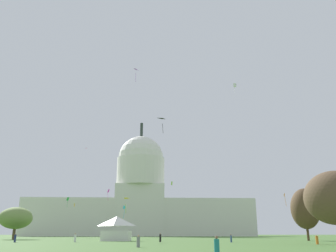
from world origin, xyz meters
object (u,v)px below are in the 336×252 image
kite_lime_mid (172,183)px  kite_orange_low (285,197)px  person_navy_near_tree_west (15,238)px  kite_green_low (68,200)px  person_black_edge_west (160,238)px  kite_magenta_mid (108,192)px  person_grey_front_center (138,242)px  kite_white_high (235,85)px  person_white_mid_right (75,238)px  kite_pink_high (87,149)px  kite_cyan_low (124,209)px  kite_yellow_low (124,201)px  kite_violet_high (135,71)px  event_tent (117,228)px  kite_black_mid (163,120)px  tree_east_mid (305,209)px  person_denim_back_left (231,239)px  tree_west_mid (16,218)px  person_teal_front_left (217,248)px  capitol_building (140,200)px  tree_east_far (335,198)px  person_orange_lawn_far_left (317,240)px  kite_gold_low (74,205)px

kite_lime_mid → kite_orange_low: kite_lime_mid is taller
person_navy_near_tree_west → kite_green_low: 75.11m
person_black_edge_west → kite_magenta_mid: 82.54m
person_grey_front_center → kite_white_high: size_ratio=0.55×
person_grey_front_center → person_navy_near_tree_west: size_ratio=0.92×
person_white_mid_right → kite_pink_high: bearing=78.6°
kite_cyan_low → kite_yellow_low: 43.08m
kite_violet_high → kite_magenta_mid: bearing=-133.0°
event_tent → kite_black_mid: bearing=-39.8°
kite_lime_mid → tree_east_mid: bearing=-71.4°
person_grey_front_center → kite_orange_low: (37.73, 47.15, 10.43)m
person_denim_back_left → tree_west_mid: bearing=155.8°
person_black_edge_west → person_teal_front_left: bearing=175.4°
person_denim_back_left → person_navy_near_tree_west: size_ratio=0.94×
event_tent → person_white_mid_right: (-7.32, -11.61, -2.07)m
kite_yellow_low → kite_white_high: bearing=155.6°
capitol_building → kite_cyan_low: bearing=-91.5°
tree_west_mid → kite_violet_high: size_ratio=2.81×
tree_east_far → kite_cyan_low: 70.86m
kite_black_mid → kite_yellow_low: (-7.92, -2.16, -18.35)m
person_black_edge_west → kite_violet_high: size_ratio=0.44×
tree_east_mid → kite_cyan_low: size_ratio=3.17×
kite_yellow_low → kite_green_low: kite_green_low is taller
kite_green_low → kite_violet_high: size_ratio=0.97×
person_teal_front_left → kite_yellow_low: size_ratio=0.60×
tree_east_mid → person_denim_back_left: tree_east_mid is taller
tree_east_mid → person_black_edge_west: tree_east_mid is taller
person_denim_back_left → person_orange_lawn_far_left: person_denim_back_left is taller
capitol_building → tree_west_mid: capitol_building is taller
person_white_mid_right → kite_cyan_low: (6.98, 41.38, 8.46)m
tree_east_far → person_orange_lawn_far_left: bearing=152.7°
person_denim_back_left → kite_white_high: size_ratio=0.56×
event_tent → kite_yellow_low: 14.40m
kite_cyan_low → capitol_building: bearing=-84.1°
tree_east_mid → person_navy_near_tree_west: bearing=-169.1°
kite_gold_low → tree_east_mid: bearing=-67.0°
kite_orange_low → kite_pink_high: bearing=-64.5°
kite_orange_low → kite_gold_low: bearing=-52.1°
event_tent → kite_white_high: 54.37m
tree_east_mid → kite_green_low: bearing=139.4°
person_denim_back_left → kite_magenta_mid: kite_magenta_mid is taller
person_navy_near_tree_west → kite_orange_low: size_ratio=0.50×
kite_magenta_mid → kite_green_low: 16.99m
person_denim_back_left → person_orange_lawn_far_left: bearing=-40.1°
kite_lime_mid → kite_cyan_low: bearing=-126.9°
kite_green_low → tree_east_far: bearing=-55.5°
person_black_edge_west → kite_lime_mid: size_ratio=1.20×
kite_lime_mid → kite_violet_high: size_ratio=0.37×
person_grey_front_center → kite_pink_high: bearing=30.1°
event_tent → kite_green_low: (-25.25, 61.01, 11.88)m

